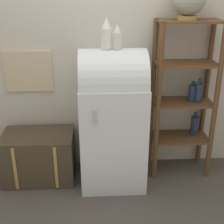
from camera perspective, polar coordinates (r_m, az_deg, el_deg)
The scene contains 7 objects.
ground_plane at distance 3.19m, azimuth 0.34°, elevation -14.16°, with size 12.00×12.00×0.00m, color #4C4742.
wall_back at distance 3.17m, azimuth -0.35°, elevation 12.50°, with size 7.00×0.09×2.70m.
refrigerator at distance 3.03m, azimuth 0.10°, elevation -0.69°, with size 0.62×0.67×1.36m.
suitcase_trunk at distance 3.33m, azimuth -13.14°, elevation -7.87°, with size 0.71×0.47×0.50m.
shelf_unit at distance 3.21m, azimuth 13.16°, elevation 3.22°, with size 0.61×0.35×1.59m.
vase_left at distance 2.81m, azimuth -1.03°, elevation 14.06°, with size 0.09×0.09×0.28m.
vase_center at distance 2.81m, azimuth 1.01°, elevation 13.51°, with size 0.08×0.08×0.22m.
Camera 1 is at (-0.16, -2.54, 1.91)m, focal length 50.00 mm.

